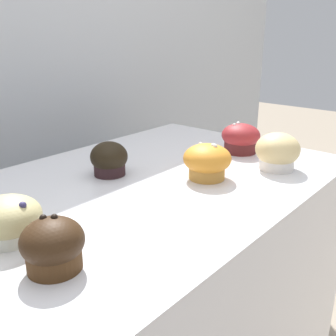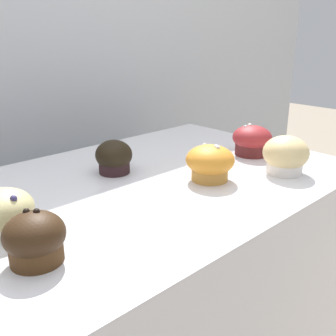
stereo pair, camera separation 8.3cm
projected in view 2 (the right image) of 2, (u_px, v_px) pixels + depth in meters
name	position (u px, v px, depth m)	size (l,w,h in m)	color
wall_back	(25.00, 143.00, 1.30)	(3.20, 0.10, 1.80)	#B2B7BC
muffin_front_center	(210.00, 163.00, 0.88)	(0.11, 0.11, 0.08)	#C38638
muffin_back_left	(285.00, 156.00, 0.92)	(0.11, 0.11, 0.09)	white
muffin_back_right	(35.00, 239.00, 0.57)	(0.09, 0.09, 0.08)	#472C16
muffin_front_left	(252.00, 140.00, 1.06)	(0.11, 0.11, 0.08)	#4E1B1B
muffin_front_right	(2.00, 212.00, 0.65)	(0.11, 0.11, 0.07)	silver
muffin_back_center	(114.00, 158.00, 0.92)	(0.09, 0.09, 0.08)	black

